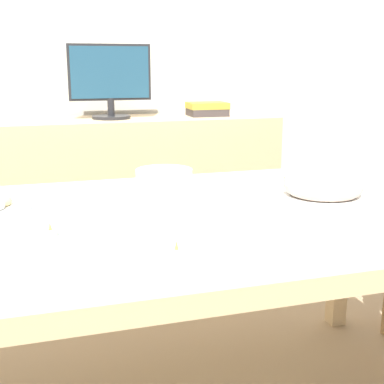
# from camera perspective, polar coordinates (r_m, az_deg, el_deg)

# --- Properties ---
(wall_back) EXTENTS (8.00, 0.10, 2.60)m
(wall_back) POSITION_cam_1_polar(r_m,az_deg,el_deg) (3.14, -8.30, 15.60)
(wall_back) COLOR silver
(wall_back) RESTS_ON ground
(dining_table) EXTENTS (1.76, 1.05, 0.74)m
(dining_table) POSITION_cam_1_polar(r_m,az_deg,el_deg) (1.69, 0.95, -4.36)
(dining_table) COLOR silver
(dining_table) RESTS_ON ground
(sideboard) EXTENTS (1.61, 0.44, 0.90)m
(sideboard) POSITION_cam_1_polar(r_m,az_deg,el_deg) (2.94, -6.81, -0.94)
(sideboard) COLOR #D1B284
(sideboard) RESTS_ON ground
(computer_monitor) EXTENTS (0.42, 0.20, 0.38)m
(computer_monitor) POSITION_cam_1_polar(r_m,az_deg,el_deg) (2.83, -8.73, 11.56)
(computer_monitor) COLOR #262628
(computer_monitor) RESTS_ON sideboard
(book_stack) EXTENTS (0.22, 0.18, 0.07)m
(book_stack) POSITION_cam_1_polar(r_m,az_deg,el_deg) (2.97, 1.63, 8.85)
(book_stack) COLOR #3F3838
(book_stack) RESTS_ON sideboard
(cake_chocolate_round) EXTENTS (0.26, 0.26, 0.08)m
(cake_chocolate_round) POSITION_cam_1_polar(r_m,az_deg,el_deg) (1.83, 13.82, 0.62)
(cake_chocolate_round) COLOR white
(cake_chocolate_round) RESTS_ON dining_table
(plate_stack) EXTENTS (0.21, 0.21, 0.06)m
(plate_stack) POSITION_cam_1_polar(r_m,az_deg,el_deg) (1.97, -3.00, 1.58)
(plate_stack) COLOR white
(plate_stack) RESTS_ON dining_table
(tealight_near_cakes) EXTENTS (0.04, 0.04, 0.04)m
(tealight_near_cakes) POSITION_cam_1_polar(r_m,az_deg,el_deg) (1.45, -14.87, -4.15)
(tealight_near_cakes) COLOR silver
(tealight_near_cakes) RESTS_ON dining_table
(tealight_near_front) EXTENTS (0.04, 0.04, 0.04)m
(tealight_near_front) POSITION_cam_1_polar(r_m,az_deg,el_deg) (1.26, -1.66, -6.39)
(tealight_near_front) COLOR silver
(tealight_near_front) RESTS_ON dining_table
(tealight_centre) EXTENTS (0.04, 0.04, 0.04)m
(tealight_centre) POSITION_cam_1_polar(r_m,az_deg,el_deg) (2.01, 9.84, 1.04)
(tealight_centre) COLOR silver
(tealight_centre) RESTS_ON dining_table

